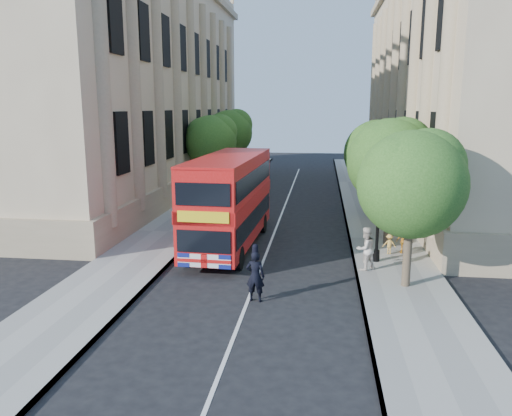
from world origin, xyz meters
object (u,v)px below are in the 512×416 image
at_px(lamp_post, 379,208).
at_px(box_van, 225,205).
at_px(double_decker_bus, 230,198).
at_px(woman_pedestrian, 365,249).
at_px(police_constable, 255,276).

xyz_separation_m(lamp_post, box_van, (-7.89, 5.57, -1.16)).
height_order(double_decker_bus, woman_pedestrian, double_decker_bus).
xyz_separation_m(box_van, woman_pedestrian, (7.29, -6.84, -0.31)).
xyz_separation_m(lamp_post, woman_pedestrian, (-0.60, -1.27, -1.48)).
bearing_deg(lamp_post, woman_pedestrian, -115.31).
distance_m(double_decker_bus, box_van, 4.02).
height_order(lamp_post, double_decker_bus, lamp_post).
bearing_deg(double_decker_bus, police_constable, -70.15).
xyz_separation_m(police_constable, woman_pedestrian, (4.13, 3.73, 0.10)).
bearing_deg(lamp_post, box_van, 144.78).
bearing_deg(box_van, double_decker_bus, -80.07).
bearing_deg(police_constable, woman_pedestrian, -131.43).
relative_size(police_constable, woman_pedestrian, 1.02).
xyz_separation_m(box_van, police_constable, (3.16, -10.57, -0.42)).
bearing_deg(police_constable, double_decker_bus, -65.92).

